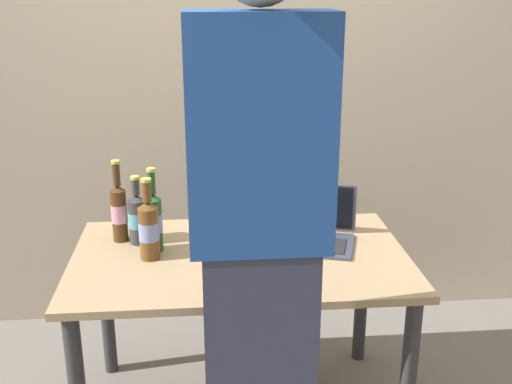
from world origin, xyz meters
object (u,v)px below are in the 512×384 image
coffee_mug (229,219)px  beer_bottle_green (137,217)px  laptop (309,229)px  beer_bottle_brown (119,210)px  beer_bottle_dark (154,220)px  person_figure (260,244)px  beer_bottle_amber (149,228)px

coffee_mug → beer_bottle_green: bearing=-165.0°
laptop → beer_bottle_brown: 0.76m
beer_bottle_green → beer_bottle_dark: beer_bottle_dark is taller
beer_bottle_green → person_figure: 0.84m
beer_bottle_amber → beer_bottle_brown: size_ratio=0.94×
beer_bottle_green → coffee_mug: 0.38m
laptop → person_figure: size_ratio=0.22×
beer_bottle_brown → beer_bottle_green: bearing=-22.7°
beer_bottle_dark → beer_bottle_brown: size_ratio=0.99×
beer_bottle_brown → laptop: bearing=-4.9°
coffee_mug → laptop: bearing=-22.9°
beer_bottle_green → person_figure: bearing=-59.7°
beer_bottle_green → coffee_mug: (0.36, 0.10, -0.06)m
beer_bottle_brown → person_figure: bearing=-56.6°
laptop → coffee_mug: 0.34m
beer_bottle_amber → coffee_mug: 0.41m
beer_bottle_dark → beer_bottle_brown: 0.18m
beer_bottle_green → laptop: bearing=-2.9°
beer_bottle_amber → person_figure: size_ratio=0.17×
beer_bottle_amber → beer_bottle_brown: (-0.13, 0.19, 0.01)m
beer_bottle_brown → person_figure: 0.90m
beer_bottle_green → beer_bottle_dark: 0.11m
laptop → person_figure: bearing=-111.1°
beer_bottle_dark → person_figure: person_figure is taller
beer_bottle_dark → laptop: bearing=4.2°
beer_bottle_green → beer_bottle_brown: 0.08m
beer_bottle_amber → beer_bottle_brown: 0.23m
person_figure → coffee_mug: person_figure is taller
beer_bottle_green → coffee_mug: size_ratio=2.24×
beer_bottle_amber → beer_bottle_green: 0.17m
laptop → person_figure: (-0.26, -0.68, 0.24)m
person_figure → coffee_mug: size_ratio=15.17×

